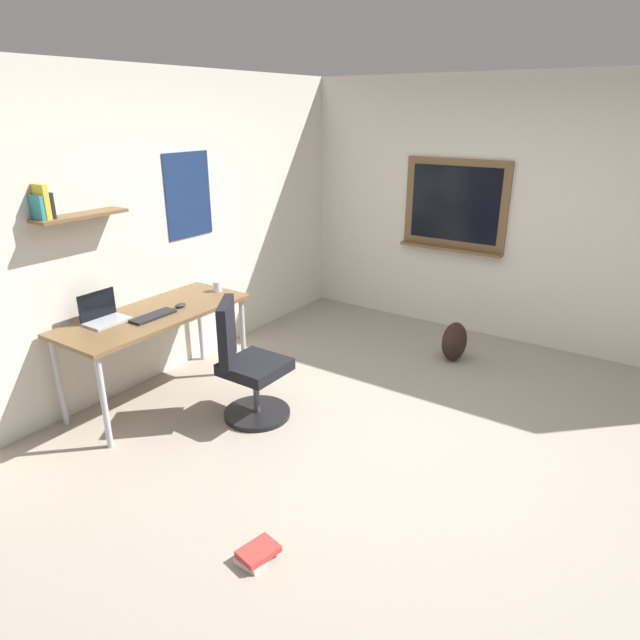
{
  "coord_description": "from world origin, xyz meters",
  "views": [
    {
      "loc": [
        -3.17,
        -1.39,
        2.28
      ],
      "look_at": [
        -0.1,
        0.71,
        0.85
      ],
      "focal_mm": 31.17,
      "sensor_mm": 36.0,
      "label": 1
    }
  ],
  "objects_px": {
    "laptop": "(103,315)",
    "backpack": "(454,341)",
    "coffee_mug": "(217,286)",
    "book_stack_on_floor": "(258,553)",
    "desk": "(155,321)",
    "computer_mouse": "(180,305)",
    "keyboard": "(153,316)",
    "office_chair": "(247,369)"
  },
  "relations": [
    {
      "from": "laptop",
      "to": "backpack",
      "type": "distance_m",
      "value": 3.14
    },
    {
      "from": "desk",
      "to": "book_stack_on_floor",
      "type": "relative_size",
      "value": 6.62
    },
    {
      "from": "coffee_mug",
      "to": "desk",
      "type": "bearing_deg",
      "value": 177.29
    },
    {
      "from": "desk",
      "to": "keyboard",
      "type": "height_order",
      "value": "keyboard"
    },
    {
      "from": "desk",
      "to": "office_chair",
      "type": "distance_m",
      "value": 0.87
    },
    {
      "from": "laptop",
      "to": "desk",
      "type": "bearing_deg",
      "value": -23.78
    },
    {
      "from": "desk",
      "to": "book_stack_on_floor",
      "type": "height_order",
      "value": "desk"
    },
    {
      "from": "laptop",
      "to": "backpack",
      "type": "bearing_deg",
      "value": -37.94
    },
    {
      "from": "keyboard",
      "to": "coffee_mug",
      "type": "height_order",
      "value": "coffee_mug"
    },
    {
      "from": "coffee_mug",
      "to": "computer_mouse",
      "type": "bearing_deg",
      "value": -174.03
    },
    {
      "from": "backpack",
      "to": "book_stack_on_floor",
      "type": "bearing_deg",
      "value": -178.23
    },
    {
      "from": "office_chair",
      "to": "backpack",
      "type": "relative_size",
      "value": 2.52
    },
    {
      "from": "office_chair",
      "to": "keyboard",
      "type": "distance_m",
      "value": 0.84
    },
    {
      "from": "office_chair",
      "to": "computer_mouse",
      "type": "bearing_deg",
      "value": 87.51
    },
    {
      "from": "book_stack_on_floor",
      "to": "keyboard",
      "type": "bearing_deg",
      "value": 63.93
    },
    {
      "from": "desk",
      "to": "backpack",
      "type": "distance_m",
      "value": 2.75
    },
    {
      "from": "desk",
      "to": "coffee_mug",
      "type": "xyz_separation_m",
      "value": [
        0.68,
        -0.03,
        0.12
      ]
    },
    {
      "from": "desk",
      "to": "coffee_mug",
      "type": "distance_m",
      "value": 0.69
    },
    {
      "from": "coffee_mug",
      "to": "book_stack_on_floor",
      "type": "bearing_deg",
      "value": -131.91
    },
    {
      "from": "desk",
      "to": "coffee_mug",
      "type": "relative_size",
      "value": 16.96
    },
    {
      "from": "laptop",
      "to": "coffee_mug",
      "type": "xyz_separation_m",
      "value": [
        1.03,
        -0.19,
        -0.01
      ]
    },
    {
      "from": "book_stack_on_floor",
      "to": "desk",
      "type": "bearing_deg",
      "value": 62.98
    },
    {
      "from": "keyboard",
      "to": "book_stack_on_floor",
      "type": "relative_size",
      "value": 1.57
    },
    {
      "from": "office_chair",
      "to": "backpack",
      "type": "height_order",
      "value": "office_chair"
    },
    {
      "from": "book_stack_on_floor",
      "to": "computer_mouse",
      "type": "bearing_deg",
      "value": 56.99
    },
    {
      "from": "keyboard",
      "to": "computer_mouse",
      "type": "xyz_separation_m",
      "value": [
        0.28,
        0.0,
        0.01
      ]
    },
    {
      "from": "desk",
      "to": "book_stack_on_floor",
      "type": "distance_m",
      "value": 2.15
    },
    {
      "from": "backpack",
      "to": "book_stack_on_floor",
      "type": "xyz_separation_m",
      "value": [
        -3.01,
        -0.09,
        -0.15
      ]
    },
    {
      "from": "keyboard",
      "to": "book_stack_on_floor",
      "type": "distance_m",
      "value": 2.08
    },
    {
      "from": "office_chair",
      "to": "coffee_mug",
      "type": "relative_size",
      "value": 10.33
    },
    {
      "from": "office_chair",
      "to": "coffee_mug",
      "type": "xyz_separation_m",
      "value": [
        0.51,
        0.77,
        0.39
      ]
    },
    {
      "from": "backpack",
      "to": "office_chair",
      "type": "bearing_deg",
      "value": 153.91
    },
    {
      "from": "office_chair",
      "to": "coffee_mug",
      "type": "height_order",
      "value": "office_chair"
    },
    {
      "from": "office_chair",
      "to": "laptop",
      "type": "xyz_separation_m",
      "value": [
        -0.52,
        0.96,
        0.4
      ]
    },
    {
      "from": "desk",
      "to": "computer_mouse",
      "type": "relative_size",
      "value": 15.01
    },
    {
      "from": "keyboard",
      "to": "book_stack_on_floor",
      "type": "xyz_separation_m",
      "value": [
        -0.86,
        -1.75,
        -0.73
      ]
    },
    {
      "from": "coffee_mug",
      "to": "keyboard",
      "type": "bearing_deg",
      "value": -176.23
    },
    {
      "from": "office_chair",
      "to": "laptop",
      "type": "height_order",
      "value": "laptop"
    },
    {
      "from": "backpack",
      "to": "book_stack_on_floor",
      "type": "distance_m",
      "value": 3.01
    },
    {
      "from": "desk",
      "to": "book_stack_on_floor",
      "type": "bearing_deg",
      "value": -117.02
    },
    {
      "from": "keyboard",
      "to": "backpack",
      "type": "height_order",
      "value": "keyboard"
    },
    {
      "from": "desk",
      "to": "book_stack_on_floor",
      "type": "xyz_separation_m",
      "value": [
        -0.93,
        -1.83,
        -0.65
      ]
    }
  ]
}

